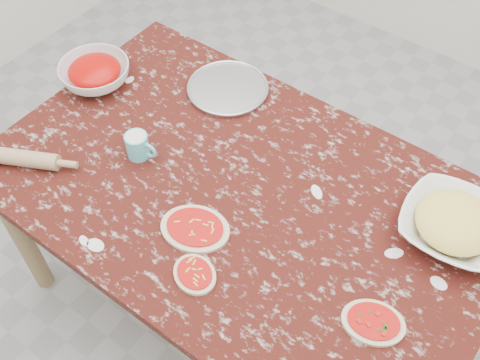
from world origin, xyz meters
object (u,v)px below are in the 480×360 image
Objects in this scene: rolling_pin at (17,158)px; sauce_bowl at (95,74)px; pizza_tray at (228,89)px; cheese_bowl at (453,226)px; flour_mug at (138,146)px; worktable at (240,206)px.

sauce_bowl is at bearing 100.59° from rolling_pin.
rolling_pin is (-0.33, -0.68, 0.02)m from pizza_tray.
rolling_pin is at bearing -155.09° from cheese_bowl.
flour_mug reaches higher than cheese_bowl.
cheese_bowl reaches higher than rolling_pin.
cheese_bowl reaches higher than worktable.
cheese_bowl is at bearing 18.42° from flour_mug.
flour_mug reaches higher than rolling_pin.
pizza_tray is 2.59× the size of flour_mug.
flour_mug is at bearing -95.72° from pizza_tray.
sauce_bowl reaches higher than cheese_bowl.
worktable is at bearing -48.02° from pizza_tray.
cheese_bowl is at bearing 24.91° from rolling_pin.
cheese_bowl is (0.90, -0.11, 0.03)m from pizza_tray.
rolling_pin is (-1.24, -0.57, -0.01)m from cheese_bowl.
sauce_bowl is 0.84× the size of cheese_bowl.
flour_mug is 0.41× the size of rolling_pin.
sauce_bowl reaches higher than worktable.
pizza_tray is 0.76m from rolling_pin.
flour_mug is 0.39m from rolling_pin.
flour_mug is at bearing -24.60° from sauce_bowl.
pizza_tray is 1.14× the size of sauce_bowl.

